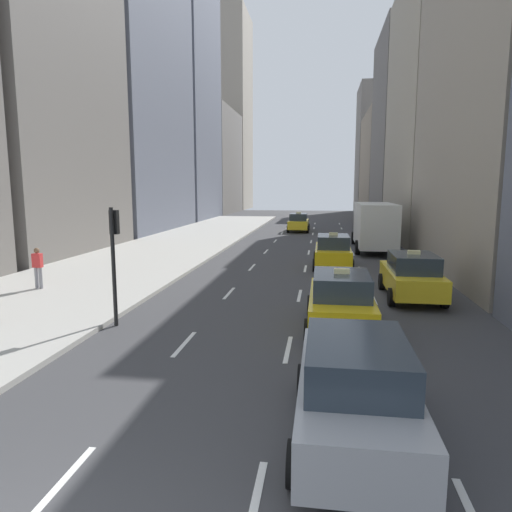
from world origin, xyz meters
name	(u,v)px	position (x,y,z in m)	size (l,w,h in m)	color
sidewalk_left	(171,247)	(-7.00, 27.00, 0.07)	(8.00, 66.00, 0.15)	#ADAAA3
lane_markings	(307,260)	(2.60, 23.00, 0.01)	(5.72, 56.00, 0.01)	white
building_row_left	(170,85)	(-14.00, 48.79, 15.66)	(6.00, 89.84, 37.85)	slate
building_row_right	(420,131)	(12.00, 40.58, 9.19)	(6.00, 81.52, 20.59)	slate
taxi_lead	(299,222)	(1.20, 40.00, 0.88)	(2.02, 4.40, 1.87)	yellow
taxi_second	(341,301)	(4.00, 9.90, 0.88)	(2.02, 4.40, 1.87)	yellow
taxi_third	(333,251)	(4.00, 20.52, 0.88)	(2.02, 4.40, 1.87)	yellow
taxi_fourth	(412,276)	(6.80, 14.17, 0.88)	(2.02, 4.40, 1.87)	yellow
sedan_black_near	(355,388)	(4.00, 3.86, 0.91)	(2.02, 4.53, 1.80)	#9EA0A5
box_truck	(373,225)	(6.80, 27.76, 1.71)	(2.58, 8.40, 3.15)	#262628
pedestrian_far_walking	(38,266)	(-7.82, 13.12, 1.07)	(0.36, 0.22, 1.65)	gray
traffic_light_pole	(114,247)	(-2.75, 9.39, 2.41)	(0.24, 0.42, 3.60)	black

